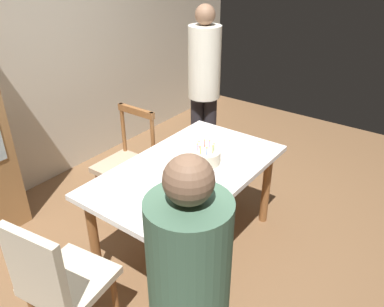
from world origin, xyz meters
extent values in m
plane|color=brown|center=(0.00, 0.00, 0.00)|extent=(6.40, 6.40, 0.00)
cube|color=beige|center=(0.00, 1.85, 1.30)|extent=(6.40, 0.10, 2.60)
cube|color=white|center=(0.00, 0.00, 0.72)|extent=(1.53, 0.89, 0.04)
cylinder|color=brown|center=(-0.66, -0.34, 0.35)|extent=(0.07, 0.07, 0.70)
cylinder|color=brown|center=(0.66, -0.34, 0.35)|extent=(0.07, 0.07, 0.70)
cylinder|color=brown|center=(-0.66, 0.34, 0.35)|extent=(0.07, 0.07, 0.70)
cylinder|color=brown|center=(0.66, 0.34, 0.35)|extent=(0.07, 0.07, 0.70)
cylinder|color=silver|center=(0.13, -0.07, 0.75)|extent=(0.28, 0.28, 0.01)
cylinder|color=beige|center=(0.13, -0.07, 0.80)|extent=(0.23, 0.23, 0.10)
cylinder|color=#D872CC|center=(0.19, -0.06, 0.88)|extent=(0.01, 0.01, 0.05)
sphere|color=#FFC64C|center=(0.19, -0.06, 0.91)|extent=(0.01, 0.01, 0.01)
cylinder|color=#E54C4C|center=(0.17, -0.03, 0.88)|extent=(0.01, 0.01, 0.05)
sphere|color=#FFC64C|center=(0.17, -0.03, 0.91)|extent=(0.01, 0.01, 0.01)
cylinder|color=#D872CC|center=(0.13, -0.01, 0.88)|extent=(0.01, 0.01, 0.05)
sphere|color=#FFC64C|center=(0.13, -0.01, 0.91)|extent=(0.01, 0.01, 0.01)
cylinder|color=#D872CC|center=(0.09, -0.02, 0.88)|extent=(0.01, 0.01, 0.05)
sphere|color=#FFC64C|center=(0.09, -0.02, 0.91)|extent=(0.01, 0.01, 0.01)
cylinder|color=yellow|center=(0.07, -0.06, 0.88)|extent=(0.01, 0.01, 0.05)
sphere|color=#FFC64C|center=(0.07, -0.06, 0.91)|extent=(0.01, 0.01, 0.01)
cylinder|color=#4C7FE5|center=(0.08, -0.11, 0.88)|extent=(0.01, 0.01, 0.05)
sphere|color=#FFC64C|center=(0.08, -0.11, 0.91)|extent=(0.01, 0.01, 0.01)
cylinder|color=#F2994C|center=(0.13, -0.13, 0.88)|extent=(0.01, 0.01, 0.05)
sphere|color=#FFC64C|center=(0.13, -0.13, 0.91)|extent=(0.01, 0.01, 0.01)
cylinder|color=#66CC72|center=(0.17, -0.11, 0.88)|extent=(0.01, 0.01, 0.05)
sphere|color=#FFC64C|center=(0.17, -0.11, 0.91)|extent=(0.01, 0.01, 0.01)
cylinder|color=white|center=(-0.42, -0.20, 0.75)|extent=(0.22, 0.22, 0.01)
cylinder|color=white|center=(-0.08, 0.20, 0.75)|extent=(0.22, 0.22, 0.01)
cylinder|color=white|center=(0.46, -0.20, 0.75)|extent=(0.22, 0.22, 0.01)
cube|color=silver|center=(-0.58, -0.21, 0.74)|extent=(0.18, 0.04, 0.01)
cube|color=silver|center=(-0.24, 0.18, 0.74)|extent=(0.18, 0.05, 0.01)
cube|color=silver|center=(0.30, -0.22, 0.74)|extent=(0.18, 0.05, 0.01)
cube|color=tan|center=(0.06, 0.76, 0.45)|extent=(0.44, 0.44, 0.05)
cylinder|color=brown|center=(-0.11, 0.93, 0.21)|extent=(0.04, 0.04, 0.42)
cylinder|color=brown|center=(-0.10, 0.59, 0.21)|extent=(0.04, 0.04, 0.42)
cylinder|color=brown|center=(0.23, 0.94, 0.21)|extent=(0.04, 0.04, 0.42)
cylinder|color=brown|center=(0.24, 0.60, 0.21)|extent=(0.04, 0.04, 0.42)
cylinder|color=brown|center=(0.26, 0.95, 0.70)|extent=(0.04, 0.04, 0.50)
cylinder|color=brown|center=(0.27, 0.59, 0.70)|extent=(0.04, 0.04, 0.50)
cube|color=brown|center=(0.26, 0.77, 0.92)|extent=(0.04, 0.40, 0.06)
cube|color=beige|center=(-1.06, 0.07, 0.45)|extent=(0.50, 0.50, 0.05)
cylinder|color=brown|center=(-0.87, -0.07, 0.21)|extent=(0.04, 0.04, 0.42)
cylinder|color=brown|center=(-0.92, 0.26, 0.21)|extent=(0.04, 0.04, 0.42)
cube|color=beige|center=(-1.26, 0.04, 0.70)|extent=(0.11, 0.40, 0.50)
cylinder|color=#4C7259|center=(-1.10, -0.84, 1.10)|extent=(0.32, 0.32, 0.65)
sphere|color=#8C664C|center=(-1.10, -0.84, 1.51)|extent=(0.18, 0.18, 0.18)
cylinder|color=#262328|center=(1.07, 0.68, 0.42)|extent=(0.14, 0.14, 0.84)
cylinder|color=#262328|center=(1.13, 0.57, 0.42)|extent=(0.14, 0.14, 0.84)
cylinder|color=silver|center=(1.10, 0.63, 1.19)|extent=(0.32, 0.32, 0.70)
sphere|color=#8C664C|center=(1.10, 0.63, 1.63)|extent=(0.19, 0.19, 0.19)
camera|label=1|loc=(-1.95, -1.48, 2.19)|focal=35.99mm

